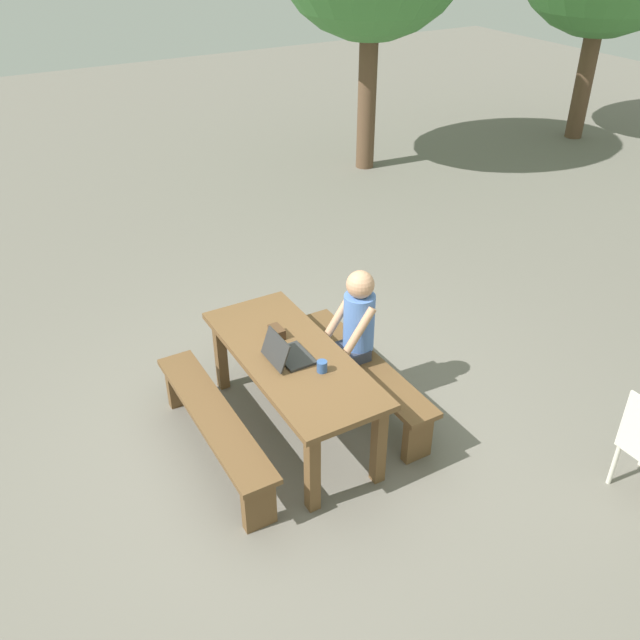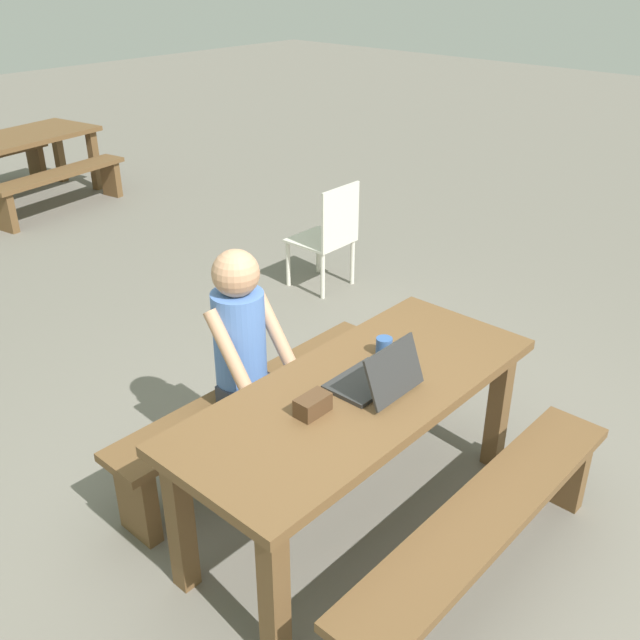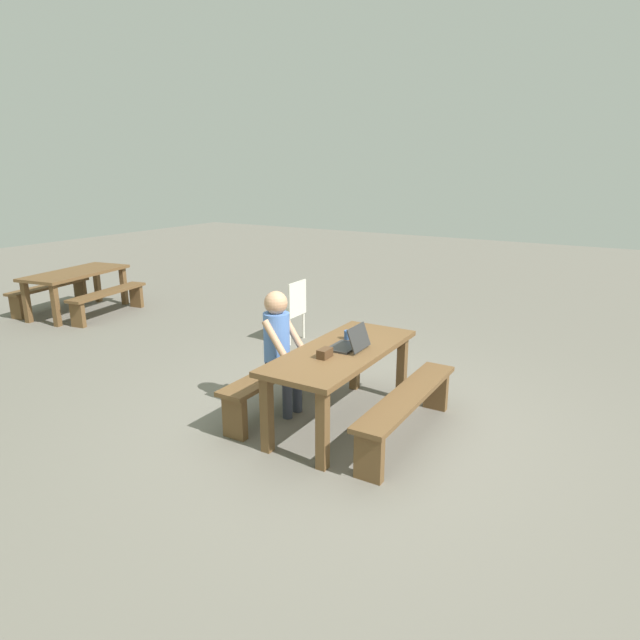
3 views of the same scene
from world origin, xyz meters
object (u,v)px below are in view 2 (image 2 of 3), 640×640
at_px(picnic_table_mid, 15,147).
at_px(laptop, 377,378).
at_px(coffee_mug, 384,346).
at_px(picnic_table_front, 358,409).
at_px(person_seated, 246,350).
at_px(plastic_chair, 328,235).
at_px(small_pouch, 313,405).

bearing_deg(picnic_table_mid, laptop, -112.02).
bearing_deg(coffee_mug, picnic_table_front, -162.30).
distance_m(picnic_table_front, picnic_table_mid, 6.09).
xyz_separation_m(picnic_table_front, person_seated, (-0.10, 0.65, 0.10)).
bearing_deg(laptop, plastic_chair, -134.39).
xyz_separation_m(plastic_chair, picnic_table_mid, (-0.59, 4.02, 0.16)).
xyz_separation_m(picnic_table_front, coffee_mug, (0.31, 0.10, 0.16)).
relative_size(laptop, person_seated, 0.27).
bearing_deg(picnic_table_mid, small_pouch, -115.21).
distance_m(picnic_table_front, small_pouch, 0.33).
distance_m(small_pouch, person_seated, 0.66).
height_order(laptop, small_pouch, laptop).
xyz_separation_m(small_pouch, plastic_chair, (2.23, 1.89, -0.34)).
bearing_deg(person_seated, small_pouch, -106.77).
distance_m(picnic_table_front, coffee_mug, 0.36).
height_order(laptop, plastic_chair, laptop).
xyz_separation_m(laptop, coffee_mug, (0.27, 0.16, -0.01)).
xyz_separation_m(picnic_table_front, laptop, (0.04, -0.07, 0.18)).
bearing_deg(picnic_table_front, small_pouch, 176.64).
height_order(small_pouch, coffee_mug, coffee_mug).
distance_m(laptop, person_seated, 0.73).
height_order(plastic_chair, picnic_table_mid, plastic_chair).
bearing_deg(laptop, small_pouch, -14.43).
distance_m(coffee_mug, picnic_table_mid, 5.93).
xyz_separation_m(coffee_mug, plastic_chair, (1.63, 1.81, -0.35)).
bearing_deg(picnic_table_mid, coffee_mug, -109.85).
relative_size(picnic_table_front, coffee_mug, 20.74).
bearing_deg(picnic_table_front, plastic_chair, 44.54).
bearing_deg(plastic_chair, picnic_table_front, 43.32).
relative_size(laptop, coffee_mug, 3.80).
height_order(small_pouch, picnic_table_mid, small_pouch).
relative_size(picnic_table_front, laptop, 5.46).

